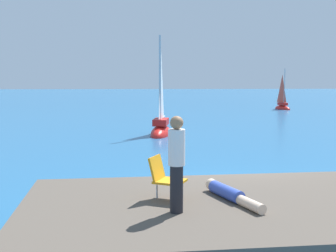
{
  "coord_description": "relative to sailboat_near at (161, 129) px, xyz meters",
  "views": [
    {
      "loc": [
        -2.07,
        -11.71,
        3.31
      ],
      "look_at": [
        -1.2,
        9.17,
        0.8
      ],
      "focal_mm": 47.4,
      "sensor_mm": 36.0,
      "label": 1
    }
  ],
  "objects": [
    {
      "name": "person_standing",
      "position": [
        -0.16,
        -16.48,
        1.54
      ],
      "size": [
        0.28,
        0.28,
        1.62
      ],
      "rotation": [
        0.0,
        0.0,
        0.03
      ],
      "color": "black",
      "rests_on": "shore_ledge"
    },
    {
      "name": "sailboat_far",
      "position": [
        11.58,
        16.37,
        -0.09
      ],
      "size": [
        1.33,
        2.25,
        4.05
      ],
      "rotation": [
        0.0,
        0.0,
        5.02
      ],
      "color": "red",
      "rests_on": "ground"
    },
    {
      "name": "boulder_seaward",
      "position": [
        3.33,
        -13.72,
        -0.31
      ],
      "size": [
        0.96,
        0.99,
        0.46
      ],
      "primitive_type": "cube",
      "rotation": [
        -0.02,
        -0.03,
        2.25
      ],
      "color": "#514A41",
      "rests_on": "ground"
    },
    {
      "name": "shore_ledge",
      "position": [
        0.68,
        -15.92,
        0.18
      ],
      "size": [
        7.48,
        4.78,
        0.99
      ],
      "primitive_type": "cube",
      "rotation": [
        0.0,
        0.0,
        0.08
      ],
      "color": "brown",
      "rests_on": "ground"
    },
    {
      "name": "person_sunbather",
      "position": [
        0.86,
        -15.8,
        0.8
      ],
      "size": [
        0.82,
        1.67,
        0.25
      ],
      "rotation": [
        0.0,
        0.0,
        5.1
      ],
      "color": "#334CB2",
      "rests_on": "shore_ledge"
    },
    {
      "name": "beach_chair",
      "position": [
        -0.34,
        -15.7,
        1.12
      ],
      "size": [
        0.74,
        0.68,
        0.8
      ],
      "rotation": [
        0.0,
        0.0,
        5.85
      ],
      "color": "orange",
      "rests_on": "shore_ledge"
    },
    {
      "name": "ground_plane",
      "position": [
        1.47,
        -11.94,
        -0.31
      ],
      "size": [
        160.0,
        160.0,
        0.0
      ],
      "primitive_type": "plane",
      "color": "#236093"
    },
    {
      "name": "sailboat_near",
      "position": [
        0.0,
        0.0,
        0.0
      ],
      "size": [
        1.51,
        3.18,
        5.78
      ],
      "rotation": [
        0.0,
        0.0,
        4.55
      ],
      "color": "red",
      "rests_on": "ground"
    },
    {
      "name": "boulder_inland",
      "position": [
        1.88,
        -13.95,
        -0.31
      ],
      "size": [
        0.78,
        0.66,
        0.48
      ],
      "primitive_type": "cube",
      "rotation": [
        0.08,
        0.06,
        3.06
      ],
      "color": "brown",
      "rests_on": "ground"
    }
  ]
}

